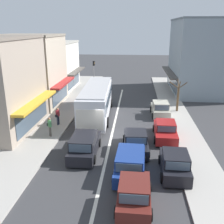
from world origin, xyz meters
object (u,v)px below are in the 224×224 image
wagon_behind_bus_mid (130,163)px  parked_hatchback_kerb_front (175,164)px  sedan_adjacent_lane_trail (136,142)px  street_tree_right (178,97)px  hatchback_adjacent_lane_lead (134,193)px  pedestrian_browsing_midblock (58,115)px  city_bus (97,99)px  parked_hatchback_kerb_third (160,109)px  traffic_light_downstreet (94,70)px  pedestrian_with_handbag_near (50,125)px  wagon_queue_far_back (85,145)px  parked_sedan_kerb_second (165,131)px

wagon_behind_bus_mid → parked_hatchback_kerb_front: size_ratio=1.22×
sedan_adjacent_lane_trail → street_tree_right: size_ratio=1.22×
hatchback_adjacent_lane_lead → sedan_adjacent_lane_trail: bearing=89.6°
pedestrian_browsing_midblock → wagon_behind_bus_mid: bearing=-48.3°
street_tree_right → city_bus: bearing=-164.1°
parked_hatchback_kerb_third → street_tree_right: bearing=37.3°
traffic_light_downstreet → pedestrian_with_handbag_near: traffic_light_downstreet is taller
sedan_adjacent_lane_trail → wagon_behind_bus_mid: bearing=-95.5°
city_bus → hatchback_adjacent_lane_lead: bearing=-74.1°
city_bus → wagon_queue_far_back: city_bus is taller
sedan_adjacent_lane_trail → street_tree_right: street_tree_right is taller
city_bus → wagon_queue_far_back: size_ratio=2.43×
pedestrian_browsing_midblock → parked_hatchback_kerb_third: bearing=22.0°
hatchback_adjacent_lane_lead → street_tree_right: street_tree_right is taller
wagon_behind_bus_mid → sedan_adjacent_lane_trail: (0.32, 3.37, -0.08)m
wagon_queue_far_back → sedan_adjacent_lane_trail: wagon_queue_far_back is taller
wagon_queue_far_back → parked_hatchback_kerb_front: wagon_queue_far_back is taller
wagon_queue_far_back → traffic_light_downstreet: 21.15m
pedestrian_with_handbag_near → street_tree_right: bearing=34.9°
wagon_queue_far_back → parked_hatchback_kerb_third: (6.14, 9.40, -0.04)m
wagon_behind_bus_mid → parked_sedan_kerb_second: size_ratio=1.08×
sedan_adjacent_lane_trail → pedestrian_browsing_midblock: 8.43m
city_bus → traffic_light_downstreet: bearing=100.2°
parked_hatchback_kerb_third → traffic_light_downstreet: size_ratio=0.89×
sedan_adjacent_lane_trail → traffic_light_downstreet: traffic_light_downstreet is taller
parked_hatchback_kerb_front → parked_sedan_kerb_second: parked_hatchback_kerb_front is taller
parked_sedan_kerb_second → traffic_light_downstreet: 19.48m
parked_hatchback_kerb_third → street_tree_right: street_tree_right is taller
parked_sedan_kerb_second → pedestrian_browsing_midblock: pedestrian_browsing_midblock is taller
city_bus → parked_hatchback_kerb_third: 6.65m
sedan_adjacent_lane_trail → traffic_light_downstreet: bearing=107.5°
wagon_queue_far_back → wagon_behind_bus_mid: bearing=-34.0°
parked_sedan_kerb_second → pedestrian_with_handbag_near: (-9.52, -0.74, 0.40)m
parked_sedan_kerb_second → pedestrian_with_handbag_near: 9.56m
traffic_light_downstreet → parked_hatchback_kerb_front: bearing=-69.4°
hatchback_adjacent_lane_lead → wagon_behind_bus_mid: wagon_behind_bus_mid is taller
parked_sedan_kerb_second → hatchback_adjacent_lane_lead: bearing=-105.4°
street_tree_right → pedestrian_browsing_midblock: bearing=-155.1°
city_bus → pedestrian_with_handbag_near: bearing=-118.9°
street_tree_right → pedestrian_browsing_midblock: (-11.63, -5.40, -0.64)m
pedestrian_browsing_midblock → street_tree_right: bearing=24.9°
parked_hatchback_kerb_front → pedestrian_with_handbag_near: 10.73m
parked_hatchback_kerb_front → wagon_behind_bus_mid: bearing=-176.8°
wagon_behind_bus_mid → street_tree_right: size_ratio=1.30×
sedan_adjacent_lane_trail → parked_hatchback_kerb_front: parked_hatchback_kerb_front is taller
sedan_adjacent_lane_trail → parked_sedan_kerb_second: bearing=45.3°
wagon_behind_bus_mid → pedestrian_browsing_midblock: bearing=131.7°
parked_sedan_kerb_second → pedestrian_browsing_midblock: bearing=168.8°
wagon_behind_bus_mid → pedestrian_browsing_midblock: pedestrian_browsing_midblock is taller
pedestrian_browsing_midblock → hatchback_adjacent_lane_lead: bearing=-56.6°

